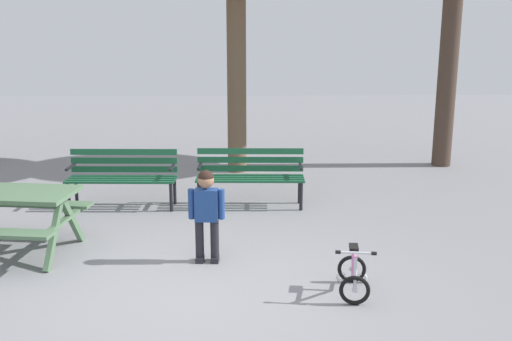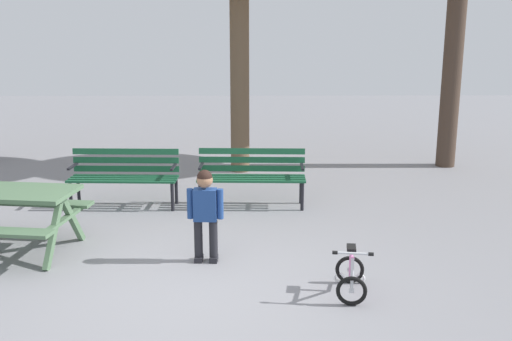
{
  "view_description": "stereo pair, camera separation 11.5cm",
  "coord_description": "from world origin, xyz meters",
  "px_view_note": "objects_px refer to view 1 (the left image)",
  "views": [
    {
      "loc": [
        0.56,
        -5.54,
        2.6
      ],
      "look_at": [
        0.72,
        1.71,
        0.85
      ],
      "focal_mm": 41.26,
      "sensor_mm": 36.0,
      "label": 1
    },
    {
      "loc": [
        0.67,
        -5.54,
        2.6
      ],
      "look_at": [
        0.72,
        1.71,
        0.85
      ],
      "focal_mm": 41.26,
      "sensor_mm": 36.0,
      "label": 2
    }
  ],
  "objects_px": {
    "park_bench_far_left": "(123,173)",
    "child_standing": "(206,208)",
    "park_bench_left": "(250,172)",
    "kids_bicycle": "(353,274)"
  },
  "relations": [
    {
      "from": "park_bench_far_left",
      "to": "child_standing",
      "type": "xyz_separation_m",
      "value": [
        1.38,
        -2.2,
        0.13
      ]
    },
    {
      "from": "kids_bicycle",
      "to": "child_standing",
      "type": "bearing_deg",
      "value": 150.48
    },
    {
      "from": "park_bench_far_left",
      "to": "park_bench_left",
      "type": "relative_size",
      "value": 1.0
    },
    {
      "from": "park_bench_left",
      "to": "kids_bicycle",
      "type": "distance_m",
      "value": 3.25
    },
    {
      "from": "child_standing",
      "to": "kids_bicycle",
      "type": "bearing_deg",
      "value": -29.52
    },
    {
      "from": "kids_bicycle",
      "to": "park_bench_left",
      "type": "bearing_deg",
      "value": 107.96
    },
    {
      "from": "park_bench_far_left",
      "to": "kids_bicycle",
      "type": "distance_m",
      "value": 4.23
    },
    {
      "from": "park_bench_left",
      "to": "child_standing",
      "type": "bearing_deg",
      "value": -103.23
    },
    {
      "from": "park_bench_left",
      "to": "kids_bicycle",
      "type": "bearing_deg",
      "value": -72.04
    },
    {
      "from": "child_standing",
      "to": "kids_bicycle",
      "type": "distance_m",
      "value": 1.8
    }
  ]
}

